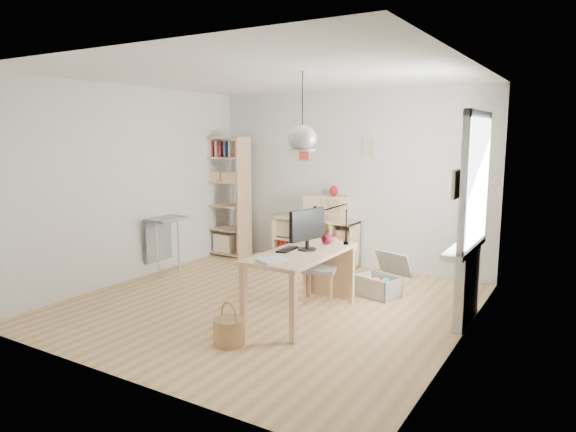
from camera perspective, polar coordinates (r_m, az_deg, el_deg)
The scene contains 20 objects.
ground at distance 6.33m, azimuth -2.21°, elevation -9.73°, with size 4.50×4.50×0.00m, color tan.
room_shell at distance 5.57m, azimuth 1.60°, elevation 8.68°, with size 4.50×4.50×4.50m.
window_unit at distance 5.73m, azimuth 20.23°, elevation 3.62°, with size 0.07×1.16×1.46m.
radiator at distance 5.94m, azimuth 19.28°, elevation -7.46°, with size 0.10×0.80×0.80m, color silver.
windowsill at distance 5.85m, azimuth 19.02°, elevation -3.36°, with size 0.22×1.20×0.06m, color silver.
desk at distance 5.74m, azimuth 1.54°, elevation -4.86°, with size 0.70×1.50×0.75m.
cube_shelf at distance 8.21m, azimuth 2.99°, elevation -3.17°, with size 1.40×0.38×0.72m.
tall_bookshelf at distance 8.69m, azimuth -7.00°, elevation 2.74°, with size 0.80×0.38×2.00m.
side_table at distance 7.68m, azimuth -13.62°, elevation -1.46°, with size 0.40×0.55×0.85m.
chair at distance 6.35m, azimuth 3.66°, elevation -5.49°, with size 0.48×0.48×0.78m.
wicker_basket at distance 5.19m, azimuth -6.54°, elevation -12.49°, with size 0.31×0.31×0.43m.
storage_chest at distance 6.70m, azimuth 10.28°, elevation -7.24°, with size 0.65×0.69×0.54m.
monitor at distance 5.74m, azimuth 2.15°, elevation -1.26°, with size 0.21×0.53×0.46m.
keyboard at distance 5.78m, azimuth -0.08°, elevation -3.73°, with size 0.13×0.34×0.02m, color black.
task_lamp at distance 6.09m, azimuth 4.51°, elevation -0.23°, with size 0.42×0.16×0.45m.
yarn_ball at distance 6.07m, azimuth 4.35°, elevation -2.56°, with size 0.13×0.13×0.13m, color #530B1B.
paper_tray at distance 5.26m, azimuth -1.67°, elevation -4.95°, with size 0.23×0.29×0.03m, color silver.
drawer_chest at distance 7.97m, azimuth 4.25°, elevation 0.92°, with size 0.67×0.31×0.38m, color #D6B88D.
red_vase at distance 7.88m, azimuth 5.14°, elevation 2.80°, with size 0.13×0.13×0.16m, color maroon.
potted_plant at distance 6.15m, azimuth 19.62°, elevation -1.01°, with size 0.28×0.25×0.32m, color #266627.
Camera 1 is at (3.29, -5.01, 2.04)m, focal length 32.00 mm.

